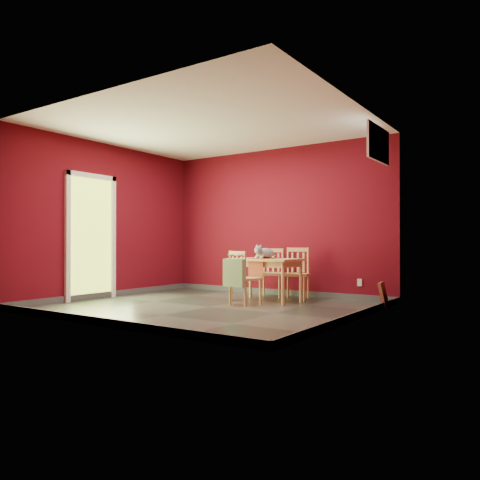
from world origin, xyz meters
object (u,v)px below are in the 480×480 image
Objects in this scene: dining_table at (266,264)px; cat at (265,251)px; picture_frame at (383,295)px; chair_near at (243,277)px; tote_bag at (234,273)px; chair_far_left at (272,272)px; chair_far_right at (296,273)px.

cat reaches higher than dining_table.
dining_table is 0.21m from cat.
picture_frame is (1.83, 0.32, -0.43)m from dining_table.
chair_near is (-0.05, -0.58, -0.19)m from dining_table.
tote_bag reaches higher than picture_frame.
chair_near is at bearing 82.34° from tote_bag.
chair_far_left is at bearing 111.53° from dining_table.
chair_far_right is at bearing 61.92° from cat.
cat reaches higher than chair_far_right.
chair_far_left is (-0.25, 0.62, -0.18)m from dining_table.
cat is at bearing -114.44° from chair_far_right.
tote_bag is 0.81m from cat.
chair_near is (-0.33, -1.11, -0.02)m from chair_far_right.
dining_table is at bearing -118.48° from chair_far_right.
chair_near is 1.74× the size of cat.
tote_bag is 1.02× the size of cat.
dining_table is at bearing -170.11° from picture_frame.
chair_far_right is 1.05× the size of chair_near.
chair_far_left reaches higher than dining_table.
tote_bag is (-0.36, -1.32, 0.06)m from chair_far_right.
dining_table is 2.96× the size of picture_frame.
chair_far_left is 0.82m from cat.
chair_far_right is at bearing 74.68° from tote_bag.
cat is (-0.26, -0.58, 0.37)m from chair_far_right.
dining_table reaches higher than picture_frame.
dining_table is 1.35× the size of chair_far_left.
cat is at bearing -168.44° from picture_frame.
tote_bag is at bearing -97.66° from chair_near.
chair_near is at bearing -101.04° from cat.
dining_table is 0.80m from tote_bag.
tote_bag is (-0.07, -0.79, -0.11)m from dining_table.
chair_far_left reaches higher than chair_near.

